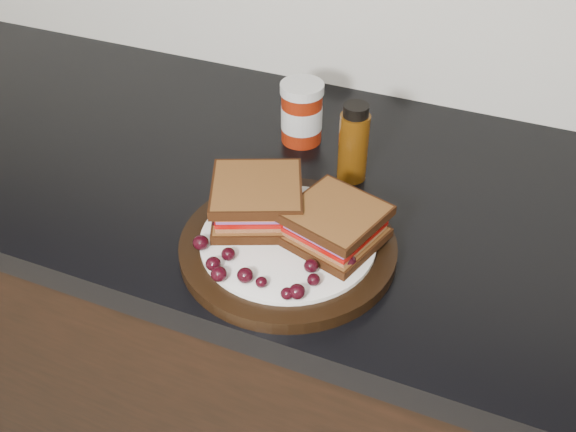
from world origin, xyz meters
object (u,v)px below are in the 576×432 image
sandwich_left (257,200)px  oil_bottle (354,142)px  condiment_jar (302,113)px  plate (288,247)px

sandwich_left → oil_bottle: oil_bottle is taller
oil_bottle → condiment_jar: bearing=148.0°
plate → sandwich_left: size_ratio=2.41×
sandwich_left → oil_bottle: size_ratio=0.95×
condiment_jar → oil_bottle: size_ratio=0.83×
sandwich_left → condiment_jar: size_ratio=1.15×
sandwich_left → condiment_jar: (-0.03, 0.23, -0.00)m
sandwich_left → condiment_jar: bearing=74.1°
sandwich_left → condiment_jar: condiment_jar is taller
plate → sandwich_left: sandwich_left is taller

